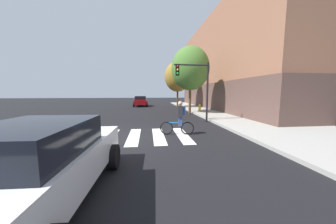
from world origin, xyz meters
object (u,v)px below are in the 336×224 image
cyclist (179,118)px  fire_hydrant (200,108)px  street_tree_near (190,69)px  street_tree_mid (178,77)px  traffic_light_near (196,82)px  sedan_mid (140,101)px  sedan_near (39,164)px

cyclist → fire_hydrant: size_ratio=2.18×
street_tree_near → street_tree_mid: size_ratio=1.05×
traffic_light_near → fire_hydrant: bearing=69.8°
sedan_mid → street_tree_near: (5.31, -10.08, 3.62)m
sedan_near → cyclist: cyclist is taller
traffic_light_near → fire_hydrant: (1.99, 5.41, -2.33)m
street_tree_mid → sedan_near: bearing=-107.1°
street_tree_mid → cyclist: bearing=-99.6°
sedan_mid → street_tree_mid: size_ratio=0.73×
cyclist → sedan_near: bearing=-125.4°
sedan_near → sedan_mid: sedan_near is taller
fire_hydrant → street_tree_near: street_tree_near is taller
sedan_near → street_tree_mid: bearing=72.9°
sedan_mid → fire_hydrant: (6.50, -9.49, -0.28)m
cyclist → traffic_light_near: (1.80, 3.40, 2.02)m
cyclist → street_tree_mid: 15.28m
sedan_near → fire_hydrant: 15.64m
traffic_light_near → street_tree_near: size_ratio=0.64×
traffic_light_near → street_tree_near: 5.13m
cyclist → street_tree_near: size_ratio=0.26×
sedan_near → sedan_mid: 23.31m
fire_hydrant → street_tree_mid: (-1.30, 5.89, 3.71)m
cyclist → traffic_light_near: 4.34m
sedan_near → cyclist: bearing=54.6°
traffic_light_near → sedan_mid: bearing=106.9°
sedan_mid → sedan_near: bearing=-92.1°
sedan_mid → cyclist: bearing=-81.6°
sedan_mid → street_tree_mid: bearing=-34.7°
cyclist → street_tree_near: bearing=72.5°
fire_hydrant → cyclist: bearing=-113.3°
sedan_mid → street_tree_near: size_ratio=0.70×
sedan_near → street_tree_near: bearing=65.0°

